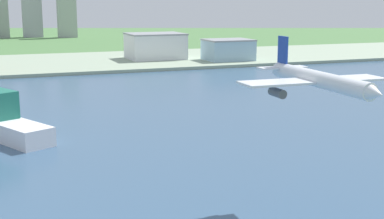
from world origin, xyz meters
name	(u,v)px	position (x,y,z in m)	size (l,w,h in m)	color
ground_plane	(133,107)	(0.00, 300.00, 0.00)	(2400.00, 2400.00, 0.00)	#4D7943
water_bay	(172,135)	(0.00, 240.00, 0.07)	(840.00, 360.00, 0.15)	#385675
industrial_pier	(74,62)	(0.00, 490.00, 1.25)	(840.00, 140.00, 2.50)	#94A68C
airplane_landing	(318,80)	(5.42, 152.61, 33.15)	(35.05, 40.52, 12.21)	silver
ferry_boat	(5,121)	(-59.46, 257.91, 6.43)	(30.10, 44.16, 22.85)	white
warehouse_main	(155,46)	(67.08, 483.65, 13.17)	(45.96, 38.49, 21.29)	white
warehouse_annex	(228,50)	(119.83, 452.10, 11.02)	(37.49, 30.60, 17.00)	#99BCD1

